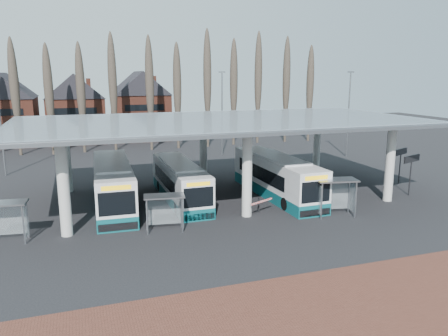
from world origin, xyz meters
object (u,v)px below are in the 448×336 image
object	(u,v)px
bus_1	(180,182)
shelter_1	(164,205)
shelter_2	(335,189)
bus_0	(113,185)
shelter_0	(4,213)
bus_2	(276,177)

from	to	relation	value
bus_1	shelter_1	world-z (taller)	bus_1
shelter_2	bus_0	bearing A→B (deg)	163.43
bus_1	shelter_0	world-z (taller)	bus_1
bus_0	shelter_1	xyz separation A→B (m)	(2.63, -6.78, 0.11)
bus_0	bus_2	bearing A→B (deg)	-4.46
bus_1	shelter_1	bearing A→B (deg)	-111.14
bus_1	bus_0	bearing A→B (deg)	177.31
bus_1	shelter_2	world-z (taller)	bus_1
bus_2	shelter_2	distance (m)	6.29
shelter_0	shelter_2	distance (m)	21.45
bus_0	shelter_2	size ratio (longest dim) A/B	4.02
bus_0	shelter_0	world-z (taller)	bus_0
shelter_1	bus_0	bearing A→B (deg)	119.48
shelter_2	bus_2	bearing A→B (deg)	116.59
shelter_0	shelter_1	size ratio (longest dim) A/B	1.03
bus_2	shelter_1	size ratio (longest dim) A/B	4.48
bus_1	shelter_2	size ratio (longest dim) A/B	3.59
bus_0	bus_2	distance (m)	13.02
bus_1	bus_2	world-z (taller)	bus_2
bus_1	shelter_0	distance (m)	13.05
bus_0	shelter_2	distance (m)	16.48
bus_0	bus_1	xyz separation A→B (m)	(5.14, -0.23, -0.16)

